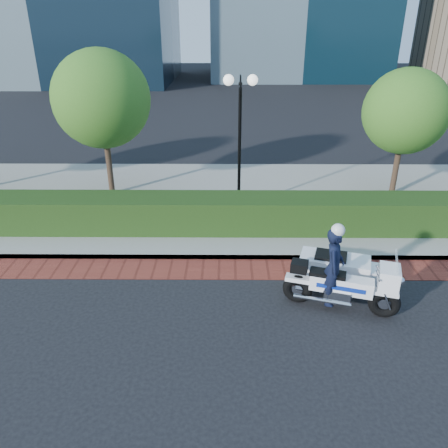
{
  "coord_description": "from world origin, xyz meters",
  "views": [
    {
      "loc": [
        0.61,
        -8.12,
        5.8
      ],
      "look_at": [
        0.54,
        2.11,
        1.0
      ],
      "focal_mm": 35.0,
      "sensor_mm": 36.0,
      "label": 1
    }
  ],
  "objects_px": {
    "tree_b": "(102,99)",
    "tree_c": "(406,112)",
    "police_motorcycle": "(338,273)",
    "lamppost": "(240,123)"
  },
  "relations": [
    {
      "from": "tree_b",
      "to": "tree_c",
      "type": "bearing_deg",
      "value": -0.0
    },
    {
      "from": "tree_c",
      "to": "police_motorcycle",
      "type": "height_order",
      "value": "tree_c"
    },
    {
      "from": "tree_c",
      "to": "police_motorcycle",
      "type": "distance_m",
      "value": 7.52
    },
    {
      "from": "tree_b",
      "to": "police_motorcycle",
      "type": "relative_size",
      "value": 1.98
    },
    {
      "from": "lamppost",
      "to": "police_motorcycle",
      "type": "bearing_deg",
      "value": -67.27
    },
    {
      "from": "lamppost",
      "to": "tree_c",
      "type": "relative_size",
      "value": 0.98
    },
    {
      "from": "lamppost",
      "to": "tree_b",
      "type": "height_order",
      "value": "tree_b"
    },
    {
      "from": "tree_b",
      "to": "tree_c",
      "type": "xyz_separation_m",
      "value": [
        10.0,
        -0.0,
        -0.39
      ]
    },
    {
      "from": "lamppost",
      "to": "tree_c",
      "type": "xyz_separation_m",
      "value": [
        5.5,
        1.3,
        0.09
      ]
    },
    {
      "from": "tree_b",
      "to": "tree_c",
      "type": "relative_size",
      "value": 1.14
    }
  ]
}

